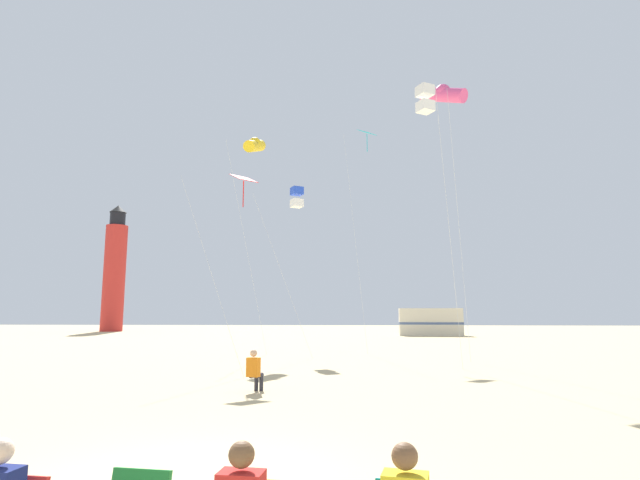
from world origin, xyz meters
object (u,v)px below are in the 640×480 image
(kite_tube_rainbow, at_px, (443,94))
(rv_van_cream, at_px, (430,322))
(lighthouse_distant, at_px, (115,271))
(kite_tube_gold, at_px, (255,145))
(kite_diamond_scarlet, at_px, (242,185))
(kite_diamond_cyan, at_px, (366,143))
(kite_box_blue, at_px, (297,197))
(kite_box_white, at_px, (425,100))
(kite_flyer_standing, at_px, (255,369))

(kite_tube_rainbow, xyz_separation_m, rv_van_cream, (3.28, 29.78, -11.50))
(lighthouse_distant, bearing_deg, kite_tube_gold, -53.95)
(kite_diamond_scarlet, distance_m, rv_van_cream, 36.67)
(kite_diamond_cyan, xyz_separation_m, lighthouse_distant, (-32.67, 35.35, -4.53))
(kite_box_blue, bearing_deg, kite_tube_rainbow, -24.94)
(kite_box_white, relative_size, kite_diamond_scarlet, 1.49)
(kite_flyer_standing, xyz_separation_m, kite_tube_gold, (-3.21, 14.79, 11.67))
(kite_diamond_cyan, distance_m, kite_diamond_scarlet, 12.11)
(kite_flyer_standing, xyz_separation_m, rv_van_cream, (10.48, 39.47, 0.78))
(kite_tube_rainbow, bearing_deg, kite_box_white, -111.44)
(kite_diamond_cyan, height_order, kite_tube_gold, kite_diamond_cyan)
(kite_box_blue, bearing_deg, kite_diamond_scarlet, -99.58)
(kite_diamond_cyan, xyz_separation_m, kite_tube_rainbow, (3.69, -5.40, 0.52))
(kite_diamond_cyan, distance_m, kite_box_blue, 5.74)
(kite_tube_gold, relative_size, kite_tube_rainbow, 0.96)
(kite_flyer_standing, distance_m, kite_box_white, 13.47)
(kite_diamond_scarlet, bearing_deg, kite_tube_rainbow, 25.49)
(kite_diamond_scarlet, bearing_deg, rv_van_cream, 70.23)
(kite_diamond_cyan, xyz_separation_m, rv_van_cream, (6.98, 24.38, -10.98))
(kite_box_white, relative_size, kite_tube_gold, 0.90)
(kite_diamond_scarlet, distance_m, kite_box_blue, 8.04)
(rv_van_cream, bearing_deg, kite_diamond_cyan, -103.67)
(kite_box_blue, xyz_separation_m, kite_tube_rainbow, (7.64, -3.55, 4.25))
(kite_box_white, bearing_deg, kite_box_blue, 131.45)
(kite_diamond_cyan, xyz_separation_m, kite_diamond_scarlet, (-5.27, -9.67, -5.03))
(kite_tube_rainbow, bearing_deg, kite_tube_gold, 153.90)
(kite_diamond_cyan, xyz_separation_m, kite_box_blue, (-3.95, -1.85, -3.73))
(kite_tube_rainbow, height_order, lighthouse_distant, lighthouse_distant)
(rv_van_cream, bearing_deg, lighthouse_distant, 166.83)
(kite_tube_gold, bearing_deg, kite_flyer_standing, -77.77)
(rv_van_cream, bearing_deg, kite_box_blue, -110.32)
(kite_box_white, xyz_separation_m, kite_box_blue, (-6.26, 7.08, -2.44))
(kite_flyer_standing, bearing_deg, kite_box_blue, -71.26)
(kite_tube_gold, bearing_deg, kite_diamond_cyan, 2.57)
(kite_box_blue, bearing_deg, rv_van_cream, 67.39)
(kite_tube_gold, height_order, lighthouse_distant, lighthouse_distant)
(kite_flyer_standing, xyz_separation_m, lighthouse_distant, (-29.16, 50.44, 7.22))
(kite_diamond_scarlet, xyz_separation_m, rv_van_cream, (12.24, 34.05, -5.94))
(kite_box_white, xyz_separation_m, kite_tube_gold, (-9.03, 8.63, 1.20))
(rv_van_cream, bearing_deg, kite_box_white, -95.68)
(kite_diamond_cyan, bearing_deg, lighthouse_distant, 132.74)
(kite_diamond_scarlet, relative_size, kite_tube_gold, 0.60)
(kite_box_blue, height_order, rv_van_cream, kite_box_blue)
(kite_tube_rainbow, distance_m, lighthouse_distant, 54.85)
(kite_diamond_scarlet, height_order, kite_tube_gold, kite_tube_gold)
(kite_tube_rainbow, relative_size, lighthouse_distant, 0.81)
(kite_diamond_scarlet, height_order, kite_tube_rainbow, kite_tube_rainbow)
(kite_box_white, relative_size, kite_box_blue, 1.27)
(kite_diamond_cyan, relative_size, rv_van_cream, 2.03)
(kite_flyer_standing, height_order, kite_tube_rainbow, kite_tube_rainbow)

